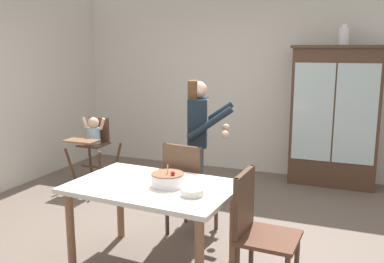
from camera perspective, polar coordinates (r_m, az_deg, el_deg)
The scene contains 11 objects.
ground_plane at distance 4.41m, azimuth -3.22°, elevation -13.91°, with size 6.24×6.24×0.00m, color #66564C.
wall_back at distance 6.49m, azimuth 6.56°, elevation 6.52°, with size 5.32×0.06×2.70m, color beige.
china_cabinet at distance 6.05m, azimuth 18.74°, elevation 1.97°, with size 1.20×0.48×1.91m.
ceramic_vase at distance 5.99m, azimuth 19.88°, elevation 12.09°, with size 0.13×0.13×0.27m.
high_chair_with_toddler at distance 5.93m, azimuth -13.19°, elevation -0.94°, with size 0.58×0.69×0.95m.
adult_person at distance 4.62m, azimuth 0.93°, elevation -0.04°, with size 0.60×0.59×1.53m.
dining_table at distance 3.62m, azimuth -5.32°, elevation -8.68°, with size 1.43×0.99×0.74m.
birthday_cake at distance 3.54m, azimuth -3.30°, elevation -6.49°, with size 0.28×0.28×0.19m.
serving_bowl at distance 3.32m, azimuth 0.04°, elevation -8.17°, with size 0.18×0.18×0.06m, color silver.
dining_chair_far_side at distance 4.20m, azimuth -0.68°, elevation -6.99°, with size 0.50×0.50×0.96m.
dining_chair_right_end at distance 3.31m, azimuth 8.65°, elevation -12.31°, with size 0.46×0.46×0.96m.
Camera 1 is at (1.70, -3.61, 1.86)m, focal length 39.40 mm.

